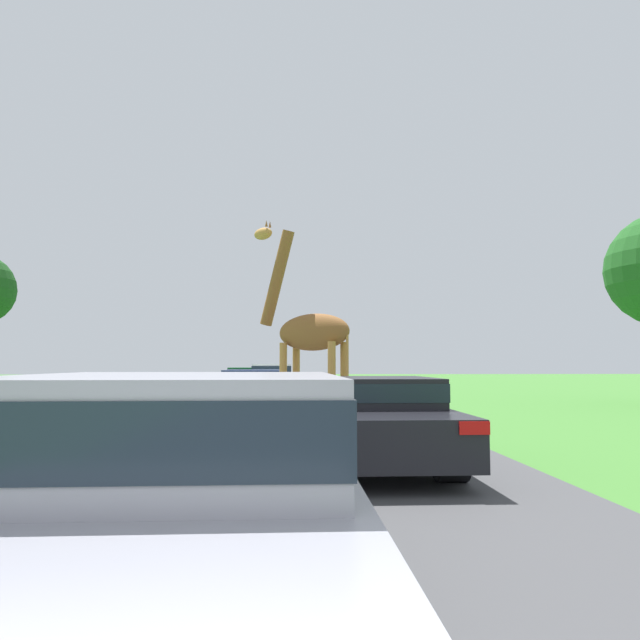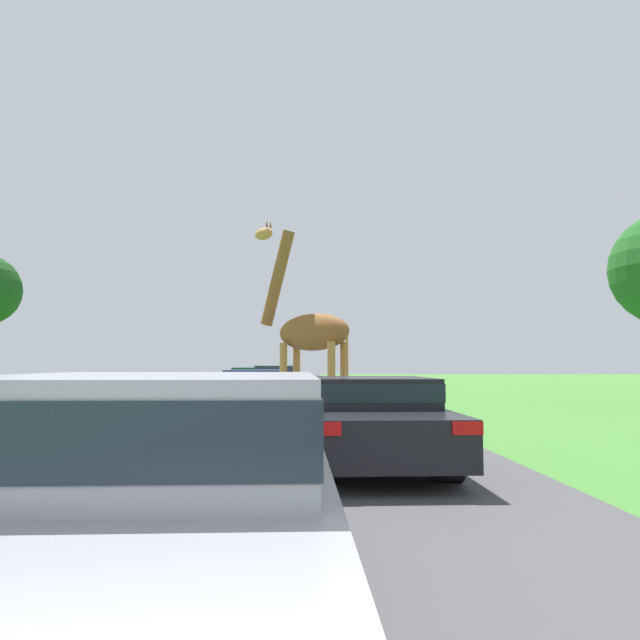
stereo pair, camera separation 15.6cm
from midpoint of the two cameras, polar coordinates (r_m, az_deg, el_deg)
The scene contains 7 objects.
road at distance 29.82m, azimuth -2.35°, elevation -7.21°, with size 6.64×120.00×0.00m.
giraffe_near_road at distance 13.19m, azimuth -1.00°, elevation -1.15°, with size 2.44×2.15×5.02m.
car_lead_maroon at distance 3.45m, azimuth -14.86°, elevation -16.11°, with size 1.97×4.77×1.41m.
car_queue_right at distance 23.33m, azimuth -4.33°, elevation -6.09°, with size 1.70×4.30×1.46m.
car_queue_left at distance 8.60m, azimuth 5.59°, elevation -9.63°, with size 1.91×4.47×1.27m.
car_far_ahead at distance 29.15m, azimuth -6.74°, elevation -5.86°, with size 1.99×4.77×1.28m.
car_verge_right at distance 16.63m, azimuth -6.32°, elevation -7.05°, with size 1.79×4.08×1.29m.
Camera 2 is at (0.02, 0.22, 1.47)m, focal length 32.00 mm.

